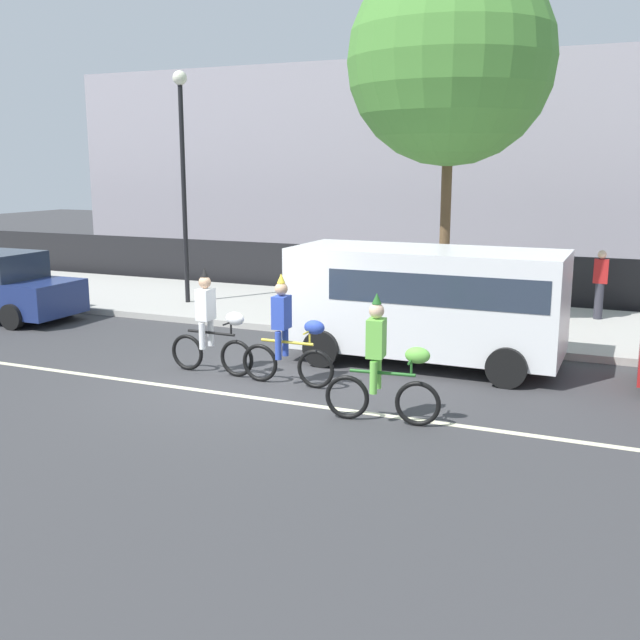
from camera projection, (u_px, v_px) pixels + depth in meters
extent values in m
plane|color=#38383A|center=(237.00, 385.00, 12.79)|extent=(80.00, 80.00, 0.00)
cube|color=beige|center=(222.00, 393.00, 12.34)|extent=(36.00, 0.14, 0.01)
cube|color=#ADAAA3|center=(367.00, 313.00, 18.62)|extent=(60.00, 5.00, 0.15)
cube|color=black|center=(402.00, 274.00, 21.10)|extent=(40.00, 0.08, 1.40)
cube|color=#99939E|center=(453.00, 168.00, 28.52)|extent=(28.00, 8.00, 7.22)
torus|color=black|center=(237.00, 358.00, 13.27)|extent=(0.67, 0.09, 0.67)
torus|color=black|center=(187.00, 352.00, 13.70)|extent=(0.67, 0.09, 0.67)
cylinder|color=black|center=(211.00, 333.00, 13.40)|extent=(0.97, 0.07, 0.05)
cylinder|color=black|center=(204.00, 327.00, 13.44)|extent=(0.04, 0.04, 0.18)
cylinder|color=black|center=(231.00, 329.00, 13.20)|extent=(0.04, 0.04, 0.23)
cylinder|color=black|center=(231.00, 322.00, 13.18)|extent=(0.04, 0.50, 0.03)
ellipsoid|color=white|center=(235.00, 319.00, 13.13)|extent=(0.36, 0.21, 0.24)
cube|color=white|center=(205.00, 304.00, 13.33)|extent=(0.25, 0.33, 0.56)
sphere|color=tan|center=(205.00, 282.00, 13.25)|extent=(0.22, 0.22, 0.22)
cone|color=black|center=(204.00, 272.00, 13.22)|extent=(0.14, 0.14, 0.16)
cylinder|color=white|center=(202.00, 336.00, 13.32)|extent=(0.11, 0.11, 0.48)
cylinder|color=white|center=(211.00, 333.00, 13.57)|extent=(0.11, 0.11, 0.48)
torus|color=black|center=(316.00, 369.00, 12.57)|extent=(0.67, 0.08, 0.67)
torus|color=black|center=(260.00, 363.00, 12.97)|extent=(0.67, 0.08, 0.67)
cylinder|color=gold|center=(287.00, 342.00, 12.68)|extent=(0.97, 0.06, 0.05)
cylinder|color=gold|center=(279.00, 336.00, 12.72)|extent=(0.04, 0.04, 0.18)
cylinder|color=gold|center=(310.00, 338.00, 12.50)|extent=(0.04, 0.04, 0.23)
cylinder|color=gold|center=(310.00, 331.00, 12.48)|extent=(0.04, 0.50, 0.03)
ellipsoid|color=#2D47B2|center=(314.00, 327.00, 12.43)|extent=(0.36, 0.20, 0.24)
cube|color=#2D47B2|center=(281.00, 312.00, 12.62)|extent=(0.24, 0.32, 0.56)
sphere|color=tan|center=(281.00, 289.00, 12.54)|extent=(0.22, 0.22, 0.22)
cone|color=gold|center=(281.00, 278.00, 12.50)|extent=(0.14, 0.14, 0.16)
cylinder|color=#2D47B2|center=(278.00, 346.00, 12.60)|extent=(0.11, 0.11, 0.48)
cylinder|color=#2D47B2|center=(285.00, 342.00, 12.86)|extent=(0.11, 0.11, 0.48)
torus|color=black|center=(418.00, 404.00, 10.74)|extent=(0.67, 0.14, 0.67)
torus|color=black|center=(347.00, 397.00, 11.04)|extent=(0.67, 0.14, 0.67)
cylinder|color=#266626|center=(382.00, 373.00, 10.81)|extent=(0.97, 0.16, 0.05)
cylinder|color=#266626|center=(372.00, 366.00, 10.83)|extent=(0.04, 0.04, 0.18)
cylinder|color=#266626|center=(411.00, 367.00, 10.66)|extent=(0.04, 0.04, 0.23)
cylinder|color=#266626|center=(412.00, 360.00, 10.64)|extent=(0.09, 0.50, 0.03)
ellipsoid|color=#72CC4C|center=(418.00, 355.00, 10.60)|extent=(0.38, 0.24, 0.24)
cube|color=#72CC4C|center=(376.00, 338.00, 10.73)|extent=(0.27, 0.34, 0.56)
sphere|color=beige|center=(377.00, 311.00, 10.65)|extent=(0.22, 0.22, 0.22)
cone|color=#266626|center=(377.00, 298.00, 10.61)|extent=(0.14, 0.14, 0.16)
cylinder|color=#72CC4C|center=(373.00, 378.00, 10.71)|extent=(0.11, 0.11, 0.48)
cylinder|color=#72CC4C|center=(378.00, 372.00, 10.97)|extent=(0.11, 0.11, 0.48)
cube|color=white|center=(426.00, 300.00, 13.98)|extent=(5.00, 2.00, 1.90)
cube|color=#283342|center=(448.00, 282.00, 13.76)|extent=(3.90, 2.02, 0.56)
cylinder|color=black|center=(507.00, 368.00, 12.60)|extent=(0.70, 0.22, 0.70)
cylinder|color=black|center=(524.00, 342.00, 14.40)|extent=(0.70, 0.22, 0.70)
cylinder|color=black|center=(322.00, 348.00, 13.92)|extent=(0.70, 0.22, 0.70)
cylinder|color=black|center=(359.00, 327.00, 15.72)|extent=(0.70, 0.22, 0.70)
cylinder|color=black|center=(12.00, 317.00, 17.08)|extent=(0.60, 0.20, 0.60)
cylinder|color=black|center=(65.00, 304.00, 18.62)|extent=(0.60, 0.20, 0.60)
cylinder|color=black|center=(184.00, 197.00, 19.21)|extent=(0.12, 0.12, 5.50)
sphere|color=#EAEACC|center=(180.00, 78.00, 18.62)|extent=(0.36, 0.36, 0.36)
cylinder|color=brown|center=(445.00, 229.00, 17.29)|extent=(0.24, 0.24, 4.20)
sphere|color=#4C8C38|center=(451.00, 60.00, 16.54)|extent=(4.62, 4.62, 4.62)
cylinder|color=#33333D|center=(599.00, 301.00, 17.52)|extent=(0.20, 0.20, 0.85)
cube|color=#AD1E1E|center=(601.00, 271.00, 17.37)|extent=(0.32, 0.20, 0.56)
sphere|color=beige|center=(602.00, 254.00, 17.30)|extent=(0.20, 0.20, 0.20)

